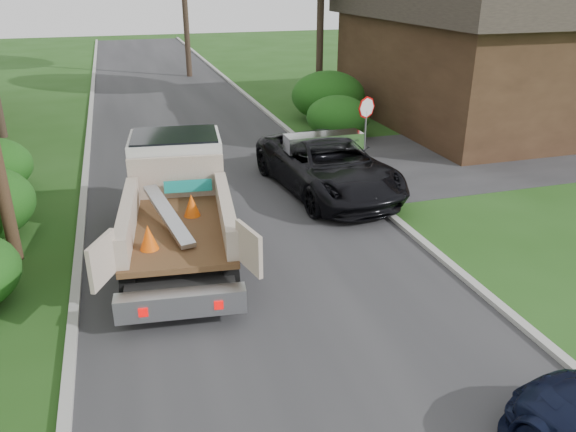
{
  "coord_description": "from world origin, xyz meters",
  "views": [
    {
      "loc": [
        -2.8,
        -8.17,
        6.19
      ],
      "look_at": [
        0.59,
        2.93,
        1.2
      ],
      "focal_mm": 35.0,
      "sensor_mm": 36.0,
      "label": 1
    }
  ],
  "objects_px": {
    "stop_sign": "(366,117)",
    "black_pickup": "(328,165)",
    "flatbed_truck": "(178,191)",
    "house_right": "(482,49)"
  },
  "relations": [
    {
      "from": "house_right",
      "to": "flatbed_truck",
      "type": "height_order",
      "value": "house_right"
    },
    {
      "from": "stop_sign",
      "to": "flatbed_truck",
      "type": "xyz_separation_m",
      "value": [
        -6.84,
        -4.07,
        -0.45
      ]
    },
    {
      "from": "house_right",
      "to": "flatbed_truck",
      "type": "relative_size",
      "value": 1.94
    },
    {
      "from": "flatbed_truck",
      "to": "black_pickup",
      "type": "xyz_separation_m",
      "value": [
        4.78,
        2.19,
        -0.48
      ]
    },
    {
      "from": "stop_sign",
      "to": "house_right",
      "type": "bearing_deg",
      "value": 32.66
    },
    {
      "from": "flatbed_truck",
      "to": "black_pickup",
      "type": "distance_m",
      "value": 5.28
    },
    {
      "from": "stop_sign",
      "to": "black_pickup",
      "type": "height_order",
      "value": "stop_sign"
    },
    {
      "from": "flatbed_truck",
      "to": "house_right",
      "type": "bearing_deg",
      "value": 38.34
    },
    {
      "from": "stop_sign",
      "to": "house_right",
      "type": "relative_size",
      "value": 0.19
    },
    {
      "from": "stop_sign",
      "to": "house_right",
      "type": "distance_m",
      "value": 9.37
    }
  ]
}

